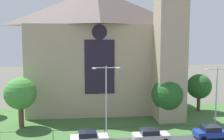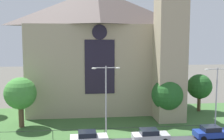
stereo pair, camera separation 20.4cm
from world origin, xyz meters
name	(u,v)px [view 2 (the right image)]	position (x,y,z in m)	size (l,w,h in m)	color
ground	(117,119)	(0.00, 10.00, 0.00)	(160.00, 160.00, 0.00)	#56544C
grass_verge	(119,123)	(0.00, 8.00, 0.00)	(120.00, 20.00, 0.01)	#3D6633
church_building	(102,48)	(-1.76, 16.27, 10.27)	(23.20, 16.20, 26.00)	tan
iron_railing	(104,130)	(-2.53, 2.50, 0.95)	(24.43, 0.07, 1.13)	black
tree_right_near	(167,95)	(6.89, 7.92, 3.92)	(4.51, 4.51, 6.20)	brown
tree_left_near	(20,94)	(-13.32, 7.61, 4.57)	(4.27, 4.27, 6.76)	brown
tree_right_far	(199,87)	(13.87, 13.00, 4.07)	(4.01, 4.01, 6.11)	brown
streetlamp_near	(106,93)	(-2.33, 2.40, 5.48)	(3.37, 0.26, 8.68)	#B2B2B7
streetlamp_far	(217,92)	(11.38, 2.40, 5.31)	(3.37, 0.26, 8.36)	#B2B2B7
parked_car_white	(89,138)	(-4.46, 0.55, 0.74)	(4.27, 2.16, 1.51)	silver
parked_car_silver	(150,136)	(2.64, 0.54, 0.74)	(4.25, 2.13, 1.51)	#B7B7BC
parked_car_blue	(212,132)	(10.21, 0.90, 0.74)	(4.25, 2.13, 1.51)	#1E3899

